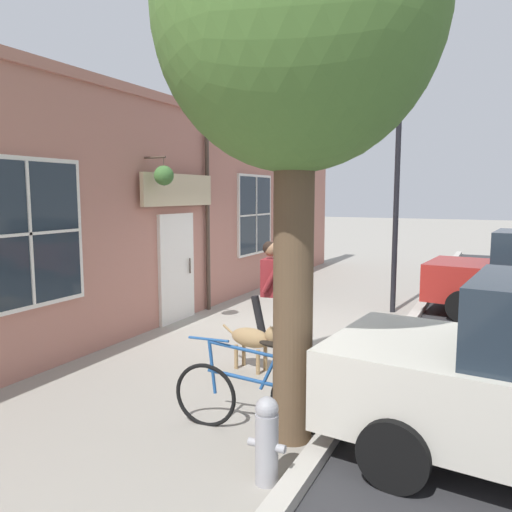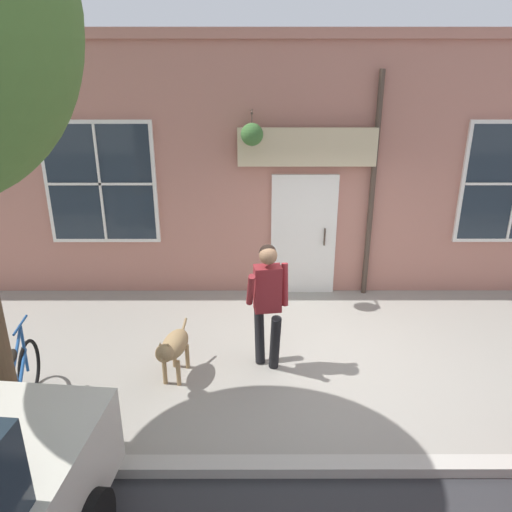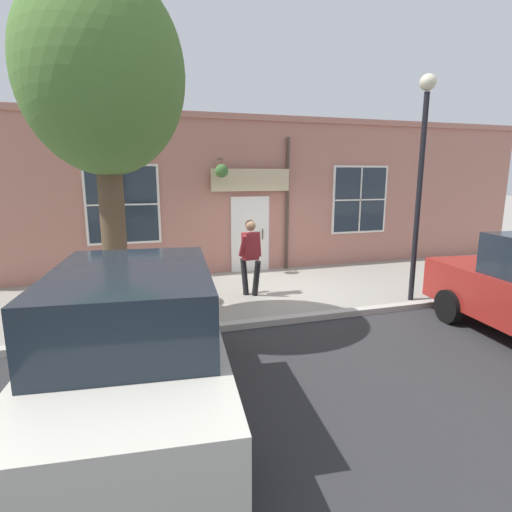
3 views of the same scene
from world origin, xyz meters
TOP-DOWN VIEW (x-y plane):
  - ground_plane at (0.00, 0.00)m, footprint 90.00×90.00m
  - storefront_facade at (-2.34, -0.01)m, footprint 0.95×18.00m
  - pedestrian_walking at (0.13, -0.87)m, footprint 0.59×0.55m
  - dog_on_leash at (0.43, -2.06)m, footprint 1.04×0.40m
  - street_tree_by_curb at (1.59, -3.66)m, footprint 2.76×2.48m
  - leaning_bicycle at (1.19, -3.63)m, footprint 1.70×0.41m
  - street_lamp at (1.49, 2.39)m, footprint 0.32×0.32m
  - fire_hydrant at (1.74, -4.48)m, footprint 0.34×0.20m

SIDE VIEW (x-z plane):
  - ground_plane at x=0.00m, z-range 0.00..0.00m
  - leaning_bicycle at x=1.19m, z-range -0.12..0.88m
  - fire_hydrant at x=1.74m, z-range 0.01..0.78m
  - dog_on_leash at x=0.43m, z-range 0.11..0.82m
  - pedestrian_walking at x=0.13m, z-range 0.18..1.90m
  - storefront_facade at x=-2.34m, z-range 0.01..4.29m
  - street_lamp at x=1.49m, z-range 0.73..5.37m
  - street_tree_by_curb at x=1.59m, z-range 1.23..6.93m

